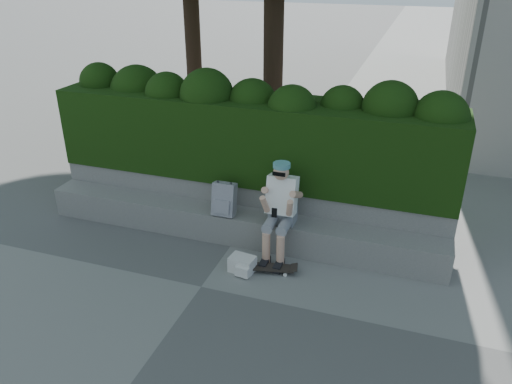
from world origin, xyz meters
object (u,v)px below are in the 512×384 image
(backpack_plaid, at_px, (224,199))
(person, at_px, (280,206))
(skateboard, at_px, (266,267))
(backpack_ground, at_px, (242,264))

(backpack_plaid, bearing_deg, person, -6.40)
(skateboard, relative_size, backpack_plaid, 1.60)
(person, relative_size, backpack_ground, 4.20)
(skateboard, height_order, backpack_ground, backpack_ground)
(backpack_plaid, xyz_separation_m, backpack_ground, (0.50, -0.64, -0.58))
(skateboard, height_order, backpack_plaid, backpack_plaid)
(skateboard, distance_m, backpack_ground, 0.32)
(backpack_plaid, distance_m, backpack_ground, 1.00)
(person, relative_size, backpack_plaid, 2.90)
(person, distance_m, skateboard, 0.84)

